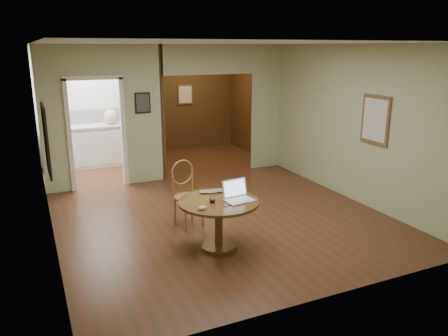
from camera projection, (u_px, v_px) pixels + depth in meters
name	position (u px, v px, depth m)	size (l,w,h in m)	color
floor	(224.00, 219.00, 6.93)	(5.00, 5.00, 0.00)	#452D13
room_shell	(142.00, 114.00, 9.12)	(5.20, 7.50, 5.00)	white
dining_table	(219.00, 213.00, 5.83)	(1.08, 1.08, 0.67)	brown
chair	(186.00, 190.00, 6.60)	(0.51, 0.51, 1.00)	#A9653C
open_laptop	(237.00, 195.00, 5.81)	(0.40, 0.36, 0.26)	white
closed_laptop	(212.00, 193.00, 6.07)	(0.33, 0.21, 0.03)	#B4B3B8
mouse	(202.00, 208.00, 5.46)	(0.12, 0.07, 0.05)	white
wine_glass	(212.00, 199.00, 5.70)	(0.09, 0.09, 0.10)	white
pen	(228.00, 206.00, 5.58)	(0.01, 0.01, 0.14)	#0B1253
kitchen_cabinet	(94.00, 146.00, 9.95)	(2.06, 0.60, 0.94)	white
grocery_bag	(111.00, 117.00, 9.95)	(0.32, 0.28, 0.32)	beige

